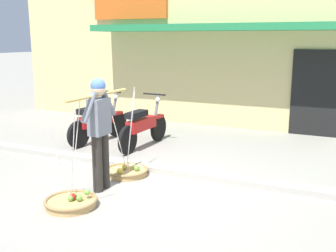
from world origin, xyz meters
name	(u,v)px	position (x,y,z in m)	size (l,w,h in m)	color
ground_plane	(144,186)	(0.00, 0.00, 0.00)	(90.00, 90.00, 0.00)	gray
sidewalk_curb	(163,170)	(0.00, 0.70, 0.05)	(20.00, 0.24, 0.10)	#AEA89C
fruit_vendor	(100,127)	(-0.51, -0.39, 0.98)	(0.22, 1.45, 1.70)	#2D2823
fruit_basket_left_side	(71,202)	(-0.53, -1.12, 0.07)	(0.72, 0.72, 1.45)	tan
fruit_basket_right_side	(127,171)	(-0.49, 0.33, 0.07)	(0.72, 0.72, 1.45)	tan
motorcycle_nearest_shop	(98,122)	(-2.18, 1.97, 0.45)	(0.54, 1.81, 1.09)	black
motorcycle_second_in_row	(143,126)	(-1.07, 2.00, 0.45)	(0.54, 1.82, 1.09)	black
storefront_building	(257,43)	(0.13, 7.10, 2.10)	(13.00, 6.00, 4.20)	#DBC684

